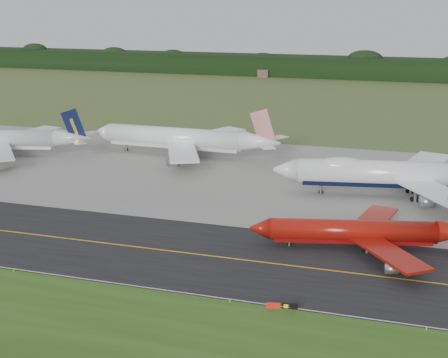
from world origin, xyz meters
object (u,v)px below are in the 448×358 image
(jet_ba_747, at_px, (408,175))
(jet_star_tail, at_px, (184,139))
(jet_red_737, at_px, (365,232))
(taxiway_sign, at_px, (282,306))

(jet_ba_747, bearing_deg, jet_star_tail, 160.69)
(jet_red_737, distance_m, taxiway_sign, 31.22)
(jet_red_737, bearing_deg, jet_star_tail, 135.05)
(jet_star_tail, bearing_deg, jet_red_737, -44.95)
(jet_red_737, height_order, taxiway_sign, jet_red_737)
(jet_star_tail, bearing_deg, taxiway_sign, -61.21)
(jet_ba_747, bearing_deg, taxiway_sign, -104.67)
(jet_red_737, relative_size, taxiway_sign, 9.15)
(jet_star_tail, height_order, taxiway_sign, jet_star_tail)
(jet_ba_747, distance_m, jet_red_737, 35.80)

